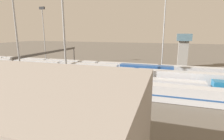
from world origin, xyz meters
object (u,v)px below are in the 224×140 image
light_mast_2 (164,22)px  signal_gantry (51,54)px  train_on_track_6 (126,89)px  control_tower (183,48)px  light_mast_1 (63,12)px  train_on_track_1 (95,66)px  light_mast_3 (14,13)px  train_on_track_5 (105,81)px  train_on_track_4 (136,77)px  train_on_track_2 (58,66)px  light_mast_0 (44,28)px  train_on_track_3 (108,73)px

light_mast_2 → signal_gantry: size_ratio=0.88×
train_on_track_6 → control_tower: size_ratio=6.43×
light_mast_1 → control_tower: light_mast_1 is taller
control_tower → train_on_track_1: bearing=28.2°
light_mast_1 → light_mast_3: 14.65m
train_on_track_5 → control_tower: size_ratio=6.09×
train_on_track_4 → train_on_track_1: bearing=-37.8°
train_on_track_4 → train_on_track_2: bearing=-16.7°
train_on_track_6 → train_on_track_1: train_on_track_1 is taller
train_on_track_4 → light_mast_0: size_ratio=1.73×
light_mast_3 → light_mast_0: bearing=-61.2°
train_on_track_6 → train_on_track_3: bearing=-57.0°
train_on_track_3 → light_mast_0: (39.34, -18.91, 15.31)m
light_mast_3 → train_on_track_6: bearing=-174.0°
signal_gantry → train_on_track_3: bearing=180.0°
train_on_track_1 → light_mast_2: 32.28m
train_on_track_2 → light_mast_0: size_ratio=3.32×
light_mast_3 → train_on_track_3: bearing=-136.5°
train_on_track_5 → light_mast_0: (41.81, -28.91, 15.31)m
train_on_track_5 → light_mast_3: 29.34m
train_on_track_1 → light_mast_1: light_mast_1 is taller
light_mast_0 → train_on_track_5: bearing=145.3°
train_on_track_2 → light_mast_3: (-4.08, 23.03, 18.27)m
train_on_track_3 → light_mast_0: 46.26m
train_on_track_4 → train_on_track_2: size_ratio=0.52×
train_on_track_4 → light_mast_1: size_ratio=1.45×
train_on_track_6 → train_on_track_2: 38.45m
train_on_track_3 → signal_gantry: (22.37, 0.00, 5.58)m
light_mast_1 → train_on_track_5: bearing=-128.1°
light_mast_1 → light_mast_2: 42.64m
train_on_track_1 → train_on_track_3: same height
light_mast_0 → control_tower: light_mast_0 is taller
train_on_track_6 → control_tower: (-15.67, -43.46, 6.63)m
train_on_track_4 → light_mast_0: bearing=-25.7°
control_tower → train_on_track_4: bearing=65.7°
train_on_track_5 → control_tower: bearing=-120.8°
signal_gantry → light_mast_2: bearing=-155.2°
light_mast_2 → control_tower: bearing=-129.3°
train_on_track_5 → train_on_track_1: bearing=-60.1°
light_mast_3 → train_on_track_5: bearing=-159.5°
train_on_track_4 → light_mast_1: bearing=43.1°
light_mast_1 → light_mast_3: (14.63, -0.72, 0.18)m
light_mast_2 → train_on_track_6: bearing=77.7°
train_on_track_3 → light_mast_2: size_ratio=3.71×
train_on_track_5 → control_tower: control_tower is taller
train_on_track_4 → control_tower: size_ratio=3.17×
train_on_track_6 → train_on_track_1: 31.27m
train_on_track_1 → train_on_track_4: (-19.35, 15.00, 0.55)m
light_mast_3 → signal_gantry: (3.36, -18.03, -12.71)m
train_on_track_2 → light_mast_3: bearing=100.0°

